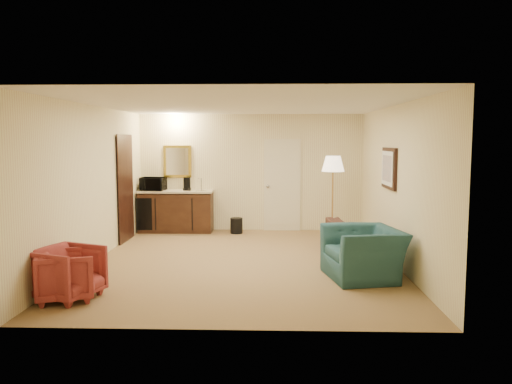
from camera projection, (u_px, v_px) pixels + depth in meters
ground at (244, 262)px, 8.34m from camera, size 6.00×6.00×0.00m
room_walls at (240, 158)px, 8.93m from camera, size 5.02×6.01×2.61m
wetbar_cabinet at (176, 211)px, 11.05m from camera, size 1.64×0.58×0.92m
sofa at (354, 233)px, 8.92m from camera, size 0.75×1.97×0.75m
teal_armchair at (363, 245)px, 7.34m from camera, size 0.95×1.26×1.00m
rose_chair_near at (67, 270)px, 6.38m from camera, size 0.89×0.92×0.75m
rose_chair_far at (66, 273)px, 6.35m from camera, size 0.82×0.85×0.70m
coffee_table at (351, 248)px, 8.35m from camera, size 0.90×0.72×0.45m
floor_lamp at (333, 198)px, 10.09m from camera, size 0.48×0.48×1.72m
waste_bin at (236, 226)px, 10.88m from camera, size 0.32×0.32×0.34m
microwave at (153, 182)px, 10.99m from camera, size 0.56×0.36×0.36m
coffee_maker at (187, 184)px, 11.00m from camera, size 0.19×0.19×0.29m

